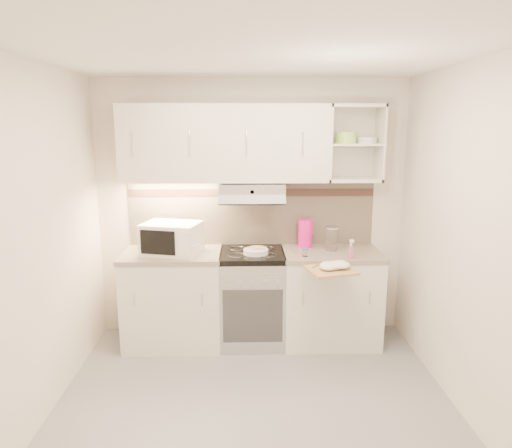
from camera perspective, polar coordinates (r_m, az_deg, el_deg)
name	(u,v)px	position (r m, az deg, el deg)	size (l,w,h in m)	color
ground	(255,408)	(3.65, -0.13, -22.01)	(3.00, 3.00, 0.00)	gray
room_shell	(254,184)	(3.42, -0.25, 4.98)	(3.04, 2.84, 2.52)	silver
base_cabinet_left	(174,300)	(4.49, -10.24, -9.31)	(0.90, 0.60, 0.86)	silver
worktop_left	(172,254)	(4.34, -10.45, -3.76)	(0.92, 0.62, 0.04)	gray
base_cabinet_right	(330,298)	(4.51, 9.22, -9.15)	(0.90, 0.60, 0.86)	silver
worktop_right	(331,253)	(4.37, 9.41, -3.64)	(0.92, 0.62, 0.04)	gray
electric_range	(252,297)	(4.43, -0.48, -9.11)	(0.60, 0.60, 0.90)	#B7B7BC
microwave	(172,238)	(4.28, -10.49, -1.74)	(0.58, 0.48, 0.28)	white
watering_can	(185,248)	(4.18, -8.89, -2.99)	(0.23, 0.15, 0.21)	silver
plate_stack	(256,252)	(4.21, -0.02, -3.46)	(0.23, 0.23, 0.05)	white
bread_loaf	(258,250)	(4.28, 0.25, -3.22)	(0.17, 0.17, 0.04)	olive
pink_pitcher	(305,233)	(4.45, 6.18, -1.15)	(0.15, 0.14, 0.27)	#F41384
glass_jar	(332,238)	(4.38, 9.45, -1.78)	(0.12, 0.12, 0.23)	white
spice_jar	(305,252)	(4.15, 6.15, -3.52)	(0.05, 0.05, 0.08)	silver
spray_bottle	(351,250)	(4.16, 11.79, -3.22)	(0.07, 0.07, 0.18)	pink
cutting_board	(331,270)	(3.90, 9.34, -5.71)	(0.37, 0.34, 0.02)	tan
dish_towel	(334,265)	(3.88, 9.68, -5.07)	(0.28, 0.24, 0.07)	white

